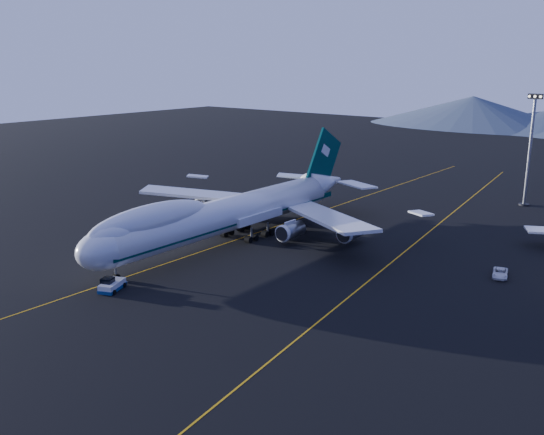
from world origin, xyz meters
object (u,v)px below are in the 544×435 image
Objects in this scene: boeing_747 at (228,213)px; service_van at (500,273)px; floodlight_mast at (530,150)px; pushback_tug at (112,286)px.

boeing_747 is 49.39m from service_van.
floodlight_mast reaches higher than boeing_747.
service_van is (44.33, 42.68, 0.03)m from pushback_tug.
boeing_747 is at bearing -117.57° from floodlight_mast.
service_van is (47.33, 13.15, -5.13)m from boeing_747.
pushback_tug is at bearing -108.34° from floodlight_mast.
boeing_747 reaches higher than pushback_tug.
service_van is 0.19× the size of floodlight_mast.
boeing_747 is 14.61× the size of service_van.
pushback_tug is 102.52m from floodlight_mast.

